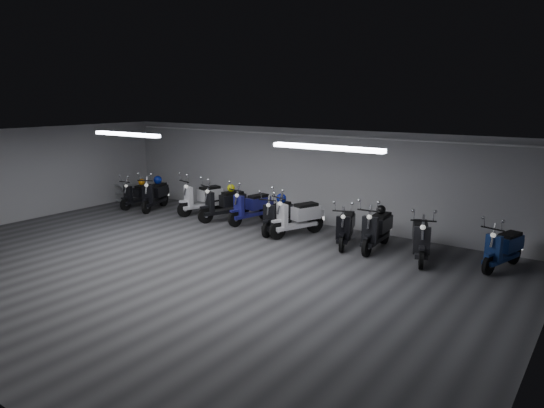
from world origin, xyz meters
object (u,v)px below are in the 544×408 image
Objects in this scene: scooter_8 at (377,223)px; scooter_10 at (504,242)px; scooter_6 at (297,211)px; helmet_0 at (281,198)px; scooter_4 at (251,201)px; scooter_1 at (155,190)px; scooter_9 at (421,232)px; scooter_0 at (137,190)px; scooter_2 at (202,193)px; scooter_5 at (277,210)px; helmet_4 at (381,210)px; helmet_1 at (158,180)px; scooter_7 at (346,221)px; scooter_3 at (224,198)px; bicycle at (134,186)px; helmet_3 at (231,188)px; helmet_2 at (142,182)px.

scooter_8 reaches higher than scooter_10.
scooter_6 is 6.75× the size of helmet_0.
scooter_10 is (6.95, -0.00, -0.04)m from scooter_4.
scooter_9 is (8.99, -0.02, -0.00)m from scooter_1.
scooter_2 is (2.45, 0.56, 0.11)m from scooter_0.
scooter_5 is 2.92m from helmet_4.
scooter_8 reaches higher than helmet_1.
scooter_9 is (1.94, -0.05, 0.04)m from scooter_7.
scooter_3 reaches higher than scooter_8.
scooter_0 reaches higher than helmet_0.
helmet_4 is at bearing 22.70° from scooter_3.
scooter_8 is 0.97× the size of bicycle.
scooter_4 is 6.47× the size of helmet_1.
helmet_1 is 7.91m from helmet_4.
scooter_10 reaches higher than bicycle.
scooter_1 and scooter_9 have the same top height.
scooter_10 reaches higher than helmet_3.
scooter_7 is 7.15m from helmet_1.
helmet_2 is at bearing -123.53° from bicycle.
helmet_2 is at bearing -157.51° from scooter_3.
scooter_4 is (3.71, 0.42, -0.00)m from scooter_1.
scooter_3 is at bearing -15.78° from scooter_1.
scooter_3 is (2.83, 0.22, 0.02)m from scooter_1.
scooter_7 is 7.10× the size of helmet_3.
helmet_0 is (6.38, -0.06, 0.31)m from bicycle.
scooter_0 is 0.88× the size of scooter_1.
scooter_4 is 0.96× the size of scooter_6.
scooter_4 reaches higher than scooter_5.
helmet_1 is (-0.09, 0.24, 0.30)m from scooter_1.
helmet_1 is 0.70m from helmet_2.
scooter_9 is at bearing 18.51° from scooter_3.
scooter_3 reaches higher than helmet_2.
scooter_6 reaches higher than helmet_4.
helmet_4 is (2.88, 0.37, 0.33)m from scooter_5.
scooter_10 reaches higher than helmet_2.
scooter_4 is 0.97× the size of scooter_8.
scooter_1 is 6.49× the size of helmet_1.
scooter_4 is at bearing 153.85° from scooter_9.
scooter_5 is 1.02× the size of scooter_10.
helmet_0 is (1.20, -0.16, 0.26)m from scooter_4.
scooter_1 is 0.95× the size of bicycle.
scooter_4 is 4.50m from helmet_2.
scooter_5 is at bearing -172.77° from helmet_4.
helmet_0 is at bearing -162.60° from scooter_10.
bicycle reaches higher than helmet_2.
helmet_0 is at bearing -107.58° from bicycle.
scooter_1 is 4.93m from helmet_0.
scooter_8 is at bearing -86.48° from helmet_4.
scooter_4 is at bearing -164.14° from scooter_10.
scooter_4 is at bearing 156.24° from scooter_5.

